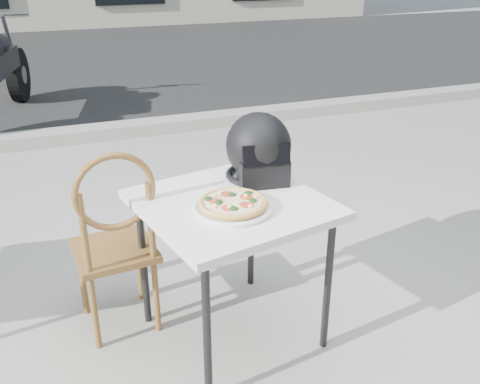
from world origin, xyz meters
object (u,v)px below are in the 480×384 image
object	(u,v)px
pizza	(233,203)
cafe_chair_main	(115,234)
cafe_table_main	(232,214)
plate	(233,208)
helmet	(259,150)

from	to	relation	value
pizza	cafe_chair_main	size ratio (longest dim) A/B	0.33
cafe_table_main	cafe_chair_main	bearing A→B (deg)	155.93
plate	helmet	bearing A→B (deg)	49.86
cafe_table_main	plate	xyz separation A→B (m)	(-0.03, -0.08, 0.07)
plate	helmet	size ratio (longest dim) A/B	1.24
cafe_table_main	plate	distance (m)	0.11
cafe_chair_main	pizza	bearing A→B (deg)	141.86
helmet	cafe_chair_main	size ratio (longest dim) A/B	0.38
plate	helmet	world-z (taller)	helmet
helmet	cafe_chair_main	bearing A→B (deg)	-174.19
pizza	cafe_chair_main	xyz separation A→B (m)	(-0.44, 0.29, -0.21)
plate	pizza	size ratio (longest dim) A/B	1.44
pizza	helmet	xyz separation A→B (m)	(0.23, 0.27, 0.10)
cafe_table_main	plate	world-z (taller)	plate
cafe_chair_main	plate	bearing A→B (deg)	141.83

